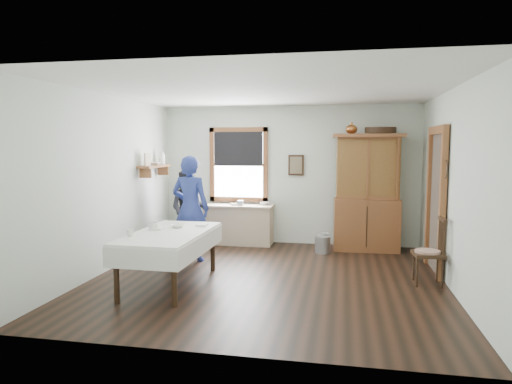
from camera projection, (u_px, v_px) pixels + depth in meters
room at (268, 186)px, 6.52m from camera, size 5.01×5.01×2.70m
window at (239, 161)px, 9.08m from camera, size 1.18×0.07×1.48m
doorway at (437, 196)px, 6.91m from camera, size 0.09×1.14×2.22m
wall_shelf at (155, 165)px, 8.44m from camera, size 0.24×1.00×0.44m
framed_picture at (296, 165)px, 8.87m from camera, size 0.30×0.04×0.40m
rug_beater at (446, 161)px, 6.31m from camera, size 0.01×0.27×0.27m
work_counter at (239, 224)px, 8.95m from camera, size 1.36×0.51×0.78m
china_hutch at (367, 193)px, 8.36m from camera, size 1.29×0.66×2.14m
dining_table at (170, 259)px, 6.29m from camera, size 1.01×1.88×0.75m
spindle_chair at (428, 251)px, 6.32m from camera, size 0.47×0.47×0.95m
pail at (323, 244)px, 8.22m from camera, size 0.37×0.37×0.30m
wicker_basket at (344, 245)px, 8.42m from camera, size 0.34×0.27×0.18m
woman_blue at (190, 212)px, 7.61m from camera, size 0.63×0.44×1.64m
figure_dark at (189, 212)px, 8.53m from camera, size 0.71×0.57×1.37m
table_cup_a at (153, 226)px, 6.43m from camera, size 0.15×0.15×0.10m
table_cup_b at (130, 233)px, 5.97m from camera, size 0.12×0.12×0.09m
table_bowl at (178, 226)px, 6.59m from camera, size 0.25×0.25×0.05m
counter_book at (231, 204)px, 8.92m from camera, size 0.26×0.29×0.02m
counter_bowl at (265, 203)px, 8.89m from camera, size 0.23×0.23×0.06m
shelf_bowl at (155, 164)px, 8.45m from camera, size 0.22×0.22×0.05m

